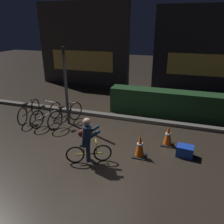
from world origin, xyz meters
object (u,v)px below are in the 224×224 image
object	(u,v)px
traffic_cone_far	(168,136)
cyclist	(87,140)
blue_crate	(185,151)
parked_bike_leftmost	(29,111)
traffic_cone_near	(140,146)
parked_bike_left_mid	(47,114)
street_post	(66,87)
parked_bike_center_left	(66,115)

from	to	relation	value
traffic_cone_far	cyclist	size ratio (longest dim) A/B	0.50
blue_crate	parked_bike_leftmost	bearing A→B (deg)	172.36
traffic_cone_near	parked_bike_left_mid	bearing A→B (deg)	163.38
street_post	parked_bike_leftmost	size ratio (longest dim) A/B	1.67
street_post	blue_crate	size ratio (longest dim) A/B	6.09
parked_bike_leftmost	cyclist	bearing A→B (deg)	-129.21
parked_bike_leftmost	traffic_cone_far	size ratio (longest dim) A/B	2.58
parked_bike_leftmost	traffic_cone_near	world-z (taller)	parked_bike_leftmost
parked_bike_leftmost	parked_bike_center_left	size ratio (longest dim) A/B	0.97
parked_bike_leftmost	blue_crate	xyz separation A→B (m)	(5.57, -0.75, -0.19)
traffic_cone_near	cyclist	distance (m)	1.43
parked_bike_leftmost	traffic_cone_near	xyz separation A→B (m)	(4.41, -1.15, -0.02)
parked_bike_leftmost	traffic_cone_far	distance (m)	5.08
street_post	parked_bike_leftmost	distance (m)	1.84
traffic_cone_far	parked_bike_center_left	bearing A→B (deg)	174.84
blue_crate	cyclist	xyz separation A→B (m)	(-2.39, -1.07, 0.48)
traffic_cone_far	cyclist	bearing A→B (deg)	-140.71
parked_bike_center_left	traffic_cone_near	bearing A→B (deg)	-97.24
parked_bike_left_mid	traffic_cone_far	size ratio (longest dim) A/B	2.59
parked_bike_leftmost	parked_bike_center_left	world-z (taller)	parked_bike_center_left
parked_bike_left_mid	traffic_cone_near	size ratio (longest dim) A/B	2.47
parked_bike_center_left	cyclist	bearing A→B (deg)	-122.90
cyclist	street_post	bearing A→B (deg)	104.50
traffic_cone_near	traffic_cone_far	size ratio (longest dim) A/B	1.05
street_post	traffic_cone_near	size ratio (longest dim) A/B	4.12
traffic_cone_far	blue_crate	bearing A→B (deg)	-42.81
traffic_cone_near	cyclist	size ratio (longest dim) A/B	0.52
parked_bike_leftmost	traffic_cone_near	bearing A→B (deg)	-114.08
parked_bike_left_mid	traffic_cone_near	xyz separation A→B (m)	(3.62, -1.08, -0.02)
blue_crate	traffic_cone_near	bearing A→B (deg)	-161.01
parked_bike_center_left	parked_bike_left_mid	bearing A→B (deg)	113.54
parked_bike_left_mid	parked_bike_center_left	bearing A→B (deg)	-73.21
parked_bike_center_left	traffic_cone_far	xyz separation A→B (m)	(3.56, -0.32, -0.05)
cyclist	parked_bike_leftmost	bearing A→B (deg)	124.92
street_post	parked_bike_left_mid	xyz separation A→B (m)	(-0.75, -0.22, -1.00)
blue_crate	cyclist	world-z (taller)	cyclist
street_post	traffic_cone_near	world-z (taller)	street_post
blue_crate	cyclist	bearing A→B (deg)	-155.82
traffic_cone_far	parked_bike_leftmost	bearing A→B (deg)	176.84
parked_bike_center_left	traffic_cone_near	distance (m)	3.14
parked_bike_left_mid	traffic_cone_far	world-z (taller)	parked_bike_left_mid
street_post	blue_crate	bearing A→B (deg)	-12.58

